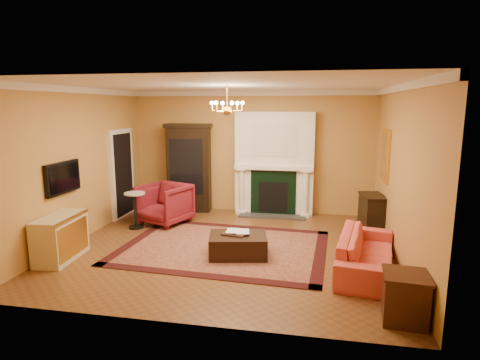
% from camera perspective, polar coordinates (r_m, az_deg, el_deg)
% --- Properties ---
extents(floor, '(6.00, 5.50, 0.02)m').
position_cam_1_polar(floor, '(7.71, -1.73, -9.60)').
color(floor, brown).
rests_on(floor, ground).
extents(ceiling, '(6.00, 5.50, 0.02)m').
position_cam_1_polar(ceiling, '(7.25, -1.87, 13.42)').
color(ceiling, silver).
rests_on(ceiling, wall_back).
extents(wall_back, '(6.00, 0.02, 3.00)m').
position_cam_1_polar(wall_back, '(10.02, 1.61, 3.98)').
color(wall_back, '#BA8642').
rests_on(wall_back, floor).
extents(wall_front, '(6.00, 0.02, 3.00)m').
position_cam_1_polar(wall_front, '(4.73, -9.03, -3.62)').
color(wall_front, '#BA8642').
rests_on(wall_front, floor).
extents(wall_left, '(0.02, 5.50, 3.00)m').
position_cam_1_polar(wall_left, '(8.50, -22.04, 2.02)').
color(wall_left, '#BA8642').
rests_on(wall_left, floor).
extents(wall_right, '(0.02, 5.50, 3.00)m').
position_cam_1_polar(wall_right, '(7.31, 21.92, 0.76)').
color(wall_right, '#BA8642').
rests_on(wall_right, floor).
extents(fireplace, '(1.90, 0.70, 2.50)m').
position_cam_1_polar(fireplace, '(9.80, 4.89, 1.99)').
color(fireplace, white).
rests_on(fireplace, wall_back).
extents(crown_molding, '(6.00, 5.50, 0.12)m').
position_cam_1_polar(crown_molding, '(8.18, -0.38, 12.60)').
color(crown_molding, silver).
rests_on(crown_molding, ceiling).
extents(doorway, '(0.08, 1.05, 2.10)m').
position_cam_1_polar(doorway, '(10.00, -16.38, 0.90)').
color(doorway, silver).
rests_on(doorway, wall_left).
extents(tv_panel, '(0.09, 0.95, 0.58)m').
position_cam_1_polar(tv_panel, '(7.99, -23.88, 0.30)').
color(tv_panel, black).
rests_on(tv_panel, wall_left).
extents(gilt_mirror, '(0.06, 0.76, 1.05)m').
position_cam_1_polar(gilt_mirror, '(8.64, 19.95, 3.30)').
color(gilt_mirror, gold).
rests_on(gilt_mirror, wall_right).
extents(chandelier, '(0.63, 0.55, 0.53)m').
position_cam_1_polar(chandelier, '(7.24, -1.85, 10.24)').
color(chandelier, gold).
rests_on(chandelier, ceiling).
extents(oriental_rug, '(3.94, 3.05, 0.02)m').
position_cam_1_polar(oriental_rug, '(7.69, -2.34, -9.52)').
color(oriental_rug, '#49120F').
rests_on(oriental_rug, floor).
extents(china_cabinet, '(1.10, 0.59, 2.11)m').
position_cam_1_polar(china_cabinet, '(10.18, -7.22, 1.46)').
color(china_cabinet, black).
rests_on(china_cabinet, floor).
extents(wingback_armchair, '(1.24, 1.20, 1.00)m').
position_cam_1_polar(wingback_armchair, '(9.22, -10.69, -3.09)').
color(wingback_armchair, maroon).
rests_on(wingback_armchair, floor).
extents(pedestal_table, '(0.45, 0.45, 0.80)m').
position_cam_1_polar(pedestal_table, '(9.01, -14.68, -3.82)').
color(pedestal_table, black).
rests_on(pedestal_table, floor).
extents(commode, '(0.56, 1.07, 0.78)m').
position_cam_1_polar(commode, '(7.68, -24.18, -7.50)').
color(commode, beige).
rests_on(commode, floor).
extents(coral_sofa, '(0.94, 2.16, 0.82)m').
position_cam_1_polar(coral_sofa, '(6.88, 17.57, -8.95)').
color(coral_sofa, '#BA4A3B').
rests_on(coral_sofa, floor).
extents(end_table, '(0.56, 0.56, 0.59)m').
position_cam_1_polar(end_table, '(5.55, 22.42, -15.35)').
color(end_table, '#361B0E').
rests_on(end_table, floor).
extents(console_table, '(0.51, 0.77, 0.80)m').
position_cam_1_polar(console_table, '(8.82, 18.27, -4.75)').
color(console_table, black).
rests_on(console_table, floor).
extents(leather_ottoman, '(1.13, 0.91, 0.37)m').
position_cam_1_polar(leather_ottoman, '(7.22, -0.29, -9.23)').
color(leather_ottoman, black).
rests_on(leather_ottoman, oriental_rug).
extents(ottoman_tray, '(0.45, 0.38, 0.03)m').
position_cam_1_polar(ottoman_tray, '(7.19, -0.75, -7.63)').
color(ottoman_tray, black).
rests_on(ottoman_tray, leather_ottoman).
extents(book_a, '(0.23, 0.04, 0.30)m').
position_cam_1_polar(book_a, '(7.20, -1.95, -6.23)').
color(book_a, gray).
rests_on(book_a, ottoman_tray).
extents(book_b, '(0.23, 0.07, 0.31)m').
position_cam_1_polar(book_b, '(7.15, -0.52, -6.31)').
color(book_b, gray).
rests_on(book_b, ottoman_tray).
extents(topiary_left, '(0.16, 0.16, 0.42)m').
position_cam_1_polar(topiary_left, '(9.79, 1.78, 3.60)').
color(topiary_left, gray).
rests_on(topiary_left, fireplace).
extents(topiary_right, '(0.14, 0.14, 0.39)m').
position_cam_1_polar(topiary_right, '(9.68, 8.90, 3.29)').
color(topiary_right, gray).
rests_on(topiary_right, fireplace).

